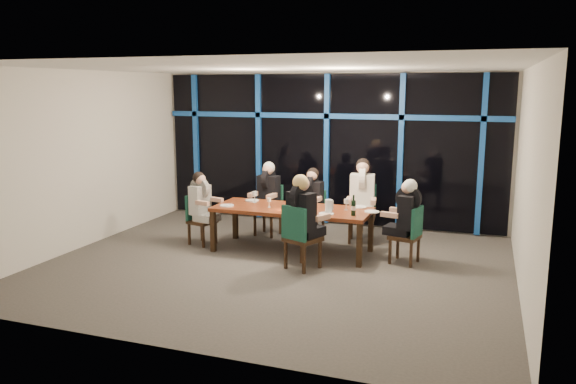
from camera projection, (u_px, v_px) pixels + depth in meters
name	position (u px, v px, depth m)	size (l,w,h in m)	color
room	(274.00, 134.00, 8.30)	(7.04, 7.00, 3.02)	#534F4A
window_wall	(328.00, 147.00, 11.10)	(6.86, 0.43, 2.94)	black
dining_table	(292.00, 212.00, 9.29)	(2.60, 1.00, 0.75)	brown
chair_far_left	(270.00, 207.00, 10.44)	(0.49, 0.49, 0.93)	#311D10
chair_far_mid	(313.00, 212.00, 10.14)	(0.44, 0.44, 0.89)	#311D10
chair_far_right	(362.00, 210.00, 9.97)	(0.53, 0.53, 1.02)	#311D10
chair_end_left	(199.00, 216.00, 9.81)	(0.49, 0.49, 0.87)	#311D10
chair_end_right	(410.00, 232.00, 8.66)	(0.50, 0.50, 0.91)	#311D10
chair_near_mid	(299.00, 234.00, 8.37)	(0.60, 0.60, 0.99)	#311D10
diner_far_left	(268.00, 188.00, 10.31)	(0.50, 0.61, 0.91)	black
diner_far_mid	(312.00, 193.00, 10.01)	(0.46, 0.57, 0.86)	black
diner_far_right	(362.00, 188.00, 9.81)	(0.54, 0.66, 0.99)	silver
diner_end_left	(201.00, 197.00, 9.70)	(0.59, 0.49, 0.85)	black
diner_end_right	(406.00, 209.00, 8.63)	(0.61, 0.51, 0.89)	black
diner_near_mid	(303.00, 208.00, 8.36)	(0.62, 0.68, 0.96)	black
plate_far_left	(252.00, 200.00, 9.84)	(0.24, 0.24, 0.01)	white
plate_far_mid	(299.00, 204.00, 9.52)	(0.24, 0.24, 0.01)	white
plate_far_right	(359.00, 207.00, 9.31)	(0.24, 0.24, 0.01)	white
plate_end_left	(227.00, 205.00, 9.41)	(0.24, 0.24, 0.01)	white
plate_end_right	(370.00, 212.00, 8.96)	(0.24, 0.24, 0.01)	white
plate_near_mid	(326.00, 214.00, 8.80)	(0.24, 0.24, 0.01)	white
wine_bottle	(353.00, 208.00, 8.69)	(0.07, 0.07, 0.32)	black
water_pitcher	(329.00, 206.00, 8.87)	(0.13, 0.12, 0.22)	silver
tea_light	(286.00, 209.00, 9.11)	(0.05, 0.05, 0.03)	#FFA94C
wine_glass_a	(269.00, 200.00, 9.29)	(0.06, 0.06, 0.16)	silver
wine_glass_b	(304.00, 201.00, 9.25)	(0.06, 0.06, 0.16)	white
wine_glass_c	(310.00, 204.00, 9.00)	(0.06, 0.06, 0.15)	white
wine_glass_d	(255.00, 194.00, 9.67)	(0.08, 0.08, 0.20)	silver
wine_glass_e	(346.00, 202.00, 9.08)	(0.07, 0.07, 0.18)	white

